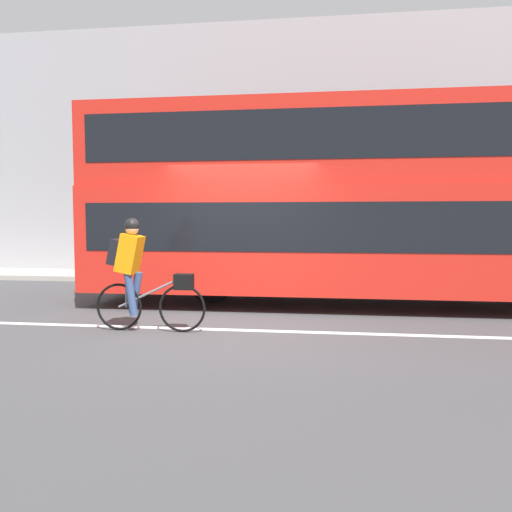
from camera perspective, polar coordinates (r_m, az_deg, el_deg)
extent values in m
plane|color=#424244|center=(7.36, -3.11, -8.26)|extent=(80.00, 80.00, 0.00)
cube|color=silver|center=(7.26, -3.27, -8.40)|extent=(50.00, 0.14, 0.01)
cube|color=#A8A399|center=(13.01, 1.65, -2.51)|extent=(60.00, 1.85, 0.12)
cube|color=#9E9EA3|center=(14.11, 2.14, 11.95)|extent=(60.00, 0.30, 6.96)
cylinder|color=black|center=(9.65, -4.99, -2.22)|extent=(1.02, 0.30, 1.02)
cube|color=red|center=(9.48, 16.51, 1.92)|extent=(11.49, 2.42, 1.86)
cube|color=black|center=(9.47, 16.54, 3.27)|extent=(11.03, 2.44, 0.82)
cube|color=red|center=(9.56, 16.72, 11.90)|extent=(11.49, 2.32, 1.46)
cube|color=black|center=(9.57, 16.73, 12.34)|extent=(11.03, 2.34, 0.81)
torus|color=black|center=(7.13, -8.45, -5.94)|extent=(0.68, 0.04, 0.68)
torus|color=black|center=(7.44, -15.38, -5.62)|extent=(0.68, 0.04, 0.68)
cylinder|color=slate|center=(7.23, -12.02, -4.10)|extent=(0.94, 0.03, 0.46)
cylinder|color=slate|center=(7.36, -14.62, -3.75)|extent=(0.03, 0.03, 0.50)
cube|color=black|center=(7.06, -8.25, -2.93)|extent=(0.26, 0.16, 0.22)
cube|color=orange|center=(7.28, -14.23, 0.27)|extent=(0.37, 0.32, 0.58)
cube|color=black|center=(7.35, -15.68, 0.44)|extent=(0.21, 0.26, 0.38)
cylinder|color=#384C7A|center=(7.41, -13.60, -4.08)|extent=(0.21, 0.11, 0.61)
cylinder|color=#384C7A|center=(7.24, -14.11, -4.28)|extent=(0.19, 0.11, 0.61)
sphere|color=tan|center=(7.25, -13.98, 3.08)|extent=(0.19, 0.19, 0.19)
sphere|color=black|center=(7.25, -13.99, 3.41)|extent=(0.21, 0.21, 0.21)
cylinder|color=#262628|center=(12.80, 4.89, -0.01)|extent=(0.46, 0.46, 1.04)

